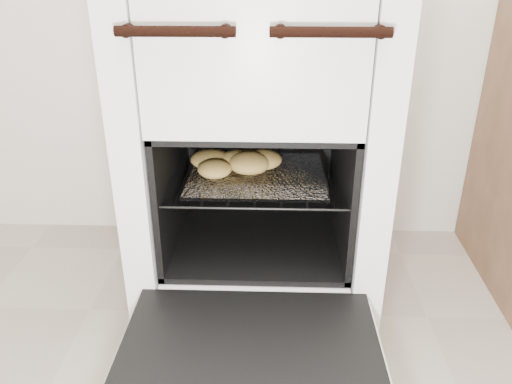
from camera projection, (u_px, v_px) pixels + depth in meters
stove at (258, 152)px, 1.38m from camera, size 0.62×0.69×0.95m
oven_door at (250, 360)px, 1.02m from camera, size 0.56×0.44×0.04m
oven_rack at (257, 174)px, 1.34m from camera, size 0.45×0.44×0.01m
foil_sheet at (257, 175)px, 1.32m from camera, size 0.35×0.31×0.01m
baked_rolls at (238, 161)px, 1.33m from camera, size 0.27×0.21×0.05m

